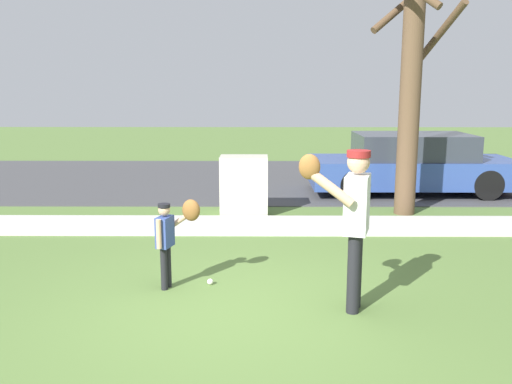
{
  "coord_description": "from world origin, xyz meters",
  "views": [
    {
      "loc": [
        0.3,
        -5.5,
        2.36
      ],
      "look_at": [
        0.25,
        1.58,
        1.0
      ],
      "focal_mm": 38.38,
      "sensor_mm": 36.0,
      "label": 1
    }
  ],
  "objects_px": {
    "street_tree_near": "(412,67)",
    "parked_wagon_blue": "(412,164)",
    "baseball": "(210,282)",
    "utility_cabinet": "(244,185)",
    "person_adult": "(353,212)",
    "person_child": "(172,231)"
  },
  "relations": [
    {
      "from": "baseball",
      "to": "person_adult",
      "type": "bearing_deg",
      "value": -25.33
    },
    {
      "from": "person_adult",
      "to": "street_tree_near",
      "type": "bearing_deg",
      "value": -94.88
    },
    {
      "from": "person_child",
      "to": "street_tree_near",
      "type": "xyz_separation_m",
      "value": [
        3.78,
        3.93,
        2.02
      ]
    },
    {
      "from": "parked_wagon_blue",
      "to": "baseball",
      "type": "bearing_deg",
      "value": 55.56
    },
    {
      "from": "parked_wagon_blue",
      "to": "street_tree_near",
      "type": "bearing_deg",
      "value": 71.93
    },
    {
      "from": "street_tree_near",
      "to": "baseball",
      "type": "bearing_deg",
      "value": -131.15
    },
    {
      "from": "person_child",
      "to": "baseball",
      "type": "bearing_deg",
      "value": 29.51
    },
    {
      "from": "baseball",
      "to": "parked_wagon_blue",
      "type": "bearing_deg",
      "value": 55.56
    },
    {
      "from": "person_child",
      "to": "parked_wagon_blue",
      "type": "relative_size",
      "value": 0.24
    },
    {
      "from": "street_tree_near",
      "to": "person_adult",
      "type": "bearing_deg",
      "value": -111.21
    },
    {
      "from": "baseball",
      "to": "utility_cabinet",
      "type": "distance_m",
      "value": 3.81
    },
    {
      "from": "baseball",
      "to": "parked_wagon_blue",
      "type": "height_order",
      "value": "parked_wagon_blue"
    },
    {
      "from": "baseball",
      "to": "street_tree_near",
      "type": "xyz_separation_m",
      "value": [
        3.34,
        3.83,
        2.69
      ]
    },
    {
      "from": "baseball",
      "to": "utility_cabinet",
      "type": "relative_size",
      "value": 0.07
    },
    {
      "from": "utility_cabinet",
      "to": "parked_wagon_blue",
      "type": "height_order",
      "value": "parked_wagon_blue"
    },
    {
      "from": "street_tree_near",
      "to": "parked_wagon_blue",
      "type": "relative_size",
      "value": 1.14
    },
    {
      "from": "person_child",
      "to": "parked_wagon_blue",
      "type": "bearing_deg",
      "value": 69.57
    },
    {
      "from": "person_adult",
      "to": "street_tree_near",
      "type": "height_order",
      "value": "street_tree_near"
    },
    {
      "from": "person_adult",
      "to": "person_child",
      "type": "relative_size",
      "value": 1.62
    },
    {
      "from": "person_adult",
      "to": "utility_cabinet",
      "type": "height_order",
      "value": "person_adult"
    },
    {
      "from": "street_tree_near",
      "to": "parked_wagon_blue",
      "type": "distance_m",
      "value": 2.95
    },
    {
      "from": "utility_cabinet",
      "to": "street_tree_near",
      "type": "bearing_deg",
      "value": 1.19
    }
  ]
}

